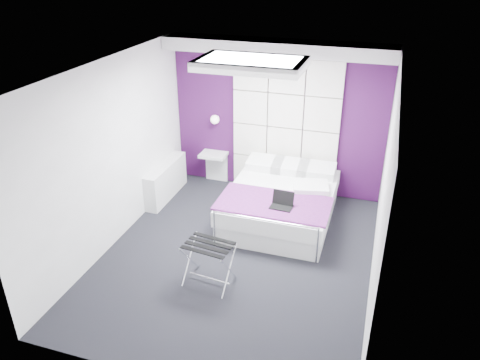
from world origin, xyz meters
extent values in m
plane|color=black|center=(0.00, 0.00, 0.00)|extent=(4.40, 4.40, 0.00)
plane|color=white|center=(0.00, 0.00, 2.60)|extent=(4.40, 4.40, 0.00)
plane|color=silver|center=(0.00, 2.20, 1.30)|extent=(3.60, 0.00, 3.60)
plane|color=silver|center=(-1.80, 0.00, 1.30)|extent=(0.00, 4.40, 4.40)
plane|color=silver|center=(1.80, 0.00, 1.30)|extent=(0.00, 4.40, 4.40)
cube|color=#350D39|center=(0.00, 2.19, 1.30)|extent=(3.58, 0.02, 2.58)
cube|color=silver|center=(0.00, 1.95, 2.50)|extent=(3.58, 0.50, 0.20)
sphere|color=white|center=(-1.05, 2.06, 1.22)|extent=(0.15, 0.15, 0.15)
cube|color=silver|center=(-1.69, 1.30, 0.30)|extent=(0.22, 1.20, 0.60)
cube|color=silver|center=(0.34, 1.15, 0.14)|extent=(1.53, 1.91, 0.29)
cube|color=white|center=(0.34, 1.15, 0.41)|extent=(1.57, 1.95, 0.24)
cube|color=#49154E|center=(0.34, 0.67, 0.54)|extent=(1.63, 0.86, 0.03)
cube|color=silver|center=(-1.09, 2.02, 0.56)|extent=(0.46, 0.36, 0.05)
cube|color=black|center=(-0.16, -0.64, 0.57)|extent=(0.59, 0.43, 0.01)
cube|color=black|center=(0.48, 0.57, 0.56)|extent=(0.31, 0.22, 0.02)
cube|color=black|center=(0.48, 0.68, 0.67)|extent=(0.31, 0.01, 0.21)
camera|label=1|loc=(1.66, -5.07, 3.86)|focal=35.00mm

